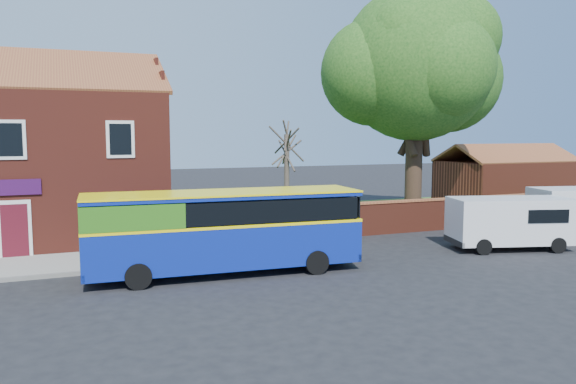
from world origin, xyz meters
name	(u,v)px	position (x,y,z in m)	size (l,w,h in m)	color
ground	(249,291)	(0.00, 0.00, 0.00)	(120.00, 120.00, 0.00)	black
pavement	(13,268)	(-7.00, 5.75, 0.06)	(18.00, 3.50, 0.12)	gray
kerb	(8,279)	(-7.00, 4.00, 0.07)	(18.00, 0.15, 0.14)	slate
grass_strip	(387,213)	(13.00, 13.00, 0.02)	(26.00, 12.00, 0.04)	#426B28
shop_building	(19,166)	(-7.02, 11.50, 3.41)	(12.30, 8.13, 10.50)	maroon
boundary_wall	(451,213)	(13.00, 7.00, 0.81)	(22.00, 0.38, 1.60)	maroon
outbuilding	(505,182)	(22.00, 13.00, 1.61)	(8.20, 5.06, 4.17)	maroon
bus	(216,228)	(-0.40, 2.41, 1.62)	(9.47, 2.86, 2.85)	#0D2499
van_near	(511,221)	(12.08, 1.93, 1.21)	(5.28, 3.23, 2.17)	silver
large_tree	(415,70)	(12.52, 9.74, 8.23)	(10.31, 8.15, 12.57)	black
bare_tree	(287,175)	(5.67, 11.13, 2.68)	(1.96, 2.34, 5.23)	#4C4238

